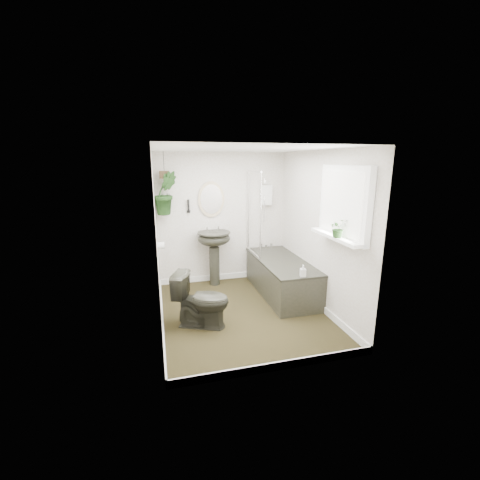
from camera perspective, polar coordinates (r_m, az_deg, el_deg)
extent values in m
cube|color=black|center=(4.81, 0.47, -12.77)|extent=(2.30, 2.80, 0.02)
cube|color=white|center=(4.30, 0.53, 16.03)|extent=(2.30, 2.80, 0.02)
cube|color=white|center=(5.76, -3.22, 3.87)|extent=(2.30, 0.02, 2.30)
cube|color=white|center=(3.13, 7.36, -4.85)|extent=(2.30, 0.02, 2.30)
cube|color=white|center=(4.27, -14.71, -0.12)|extent=(0.02, 2.80, 2.30)
cube|color=white|center=(4.85, 13.85, 1.58)|extent=(0.02, 2.80, 2.30)
cube|color=white|center=(4.78, 0.47, -12.13)|extent=(2.30, 2.80, 0.10)
cube|color=white|center=(5.85, 4.64, 7.96)|extent=(0.20, 0.10, 0.35)
ellipsoid|color=#CFB98E|center=(5.63, -5.12, 7.22)|extent=(0.46, 0.03, 0.62)
cylinder|color=black|center=(5.58, -9.15, 6.00)|extent=(0.04, 0.04, 0.22)
cylinder|color=white|center=(5.01, -13.92, -0.98)|extent=(0.11, 0.11, 0.11)
cube|color=white|center=(4.13, 18.02, 6.28)|extent=(0.08, 1.00, 0.90)
cube|color=white|center=(4.17, 16.78, 0.55)|extent=(0.18, 1.00, 0.04)
cube|color=white|center=(4.11, 17.49, 6.28)|extent=(0.01, 0.86, 0.76)
imported|color=black|center=(4.33, -6.84, -10.52)|extent=(0.82, 0.66, 0.74)
imported|color=black|center=(4.03, 17.07, 2.03)|extent=(0.21, 0.18, 0.23)
imported|color=black|center=(5.42, -13.13, 8.13)|extent=(0.45, 0.39, 0.71)
imported|color=black|center=(4.56, 11.13, -5.38)|extent=(0.09, 0.09, 0.17)
cylinder|color=#4E3B25|center=(5.40, -13.30, 11.24)|extent=(0.16, 0.16, 0.12)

